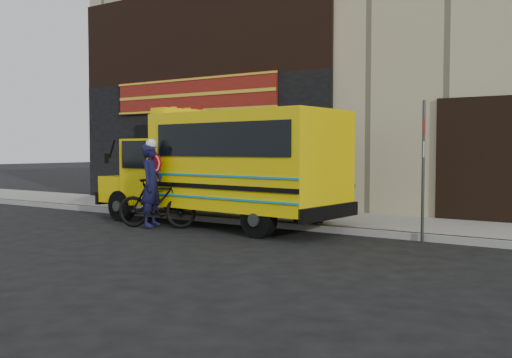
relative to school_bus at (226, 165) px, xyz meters
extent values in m
plane|color=black|center=(1.24, -2.15, -1.51)|extent=(120.00, 120.00, 0.00)
cube|color=gray|center=(1.24, 0.45, -1.43)|extent=(40.00, 0.20, 0.15)
cube|color=slate|center=(1.24, 1.95, -1.43)|extent=(40.00, 3.00, 0.15)
cube|color=tan|center=(1.24, 8.35, 4.64)|extent=(20.00, 10.00, 12.00)
cube|color=black|center=(-3.76, 3.40, 0.64)|extent=(10.00, 0.30, 4.00)
cube|color=black|center=(-3.76, 3.40, 4.14)|extent=(10.00, 0.28, 3.00)
cube|color=#5D160D|center=(-3.76, 3.23, 2.14)|extent=(6.50, 0.12, 1.10)
cube|color=black|center=(-5.56, 3.25, -0.11)|extent=(1.30, 0.10, 2.50)
cube|color=black|center=(-1.96, 3.25, -0.11)|extent=(1.30, 0.10, 2.50)
cylinder|color=black|center=(-2.91, -0.67, -1.11)|extent=(0.82, 0.35, 0.80)
cylinder|color=black|center=(-2.73, 1.22, -1.11)|extent=(0.82, 0.35, 0.80)
cylinder|color=black|center=(1.67, -1.11, -1.11)|extent=(0.82, 0.35, 0.80)
cylinder|color=black|center=(1.85, 0.78, -1.11)|extent=(0.82, 0.35, 0.80)
cube|color=#E3C304|center=(-3.26, 0.32, -0.71)|extent=(1.19, 2.09, 0.70)
cube|color=black|center=(-3.81, 0.37, -0.96)|extent=(0.31, 2.05, 0.35)
cube|color=#E3C304|center=(-2.17, 0.21, -0.21)|extent=(1.39, 2.20, 1.70)
cube|color=black|center=(-2.74, 0.27, 0.19)|extent=(0.23, 1.80, 0.90)
cube|color=#E3C304|center=(0.67, -0.06, 0.11)|extent=(4.69, 2.62, 2.25)
cube|color=black|center=(2.94, -0.28, -0.96)|extent=(0.33, 2.20, 0.30)
cube|color=black|center=(0.66, -1.17, 0.59)|extent=(3.89, 0.41, 0.75)
cube|color=#E3C304|center=(-1.57, 0.15, 1.27)|extent=(0.65, 1.64, 0.28)
cylinder|color=#B00708|center=(-1.25, -1.18, 0.04)|extent=(0.52, 0.08, 0.52)
cylinder|color=#363C38|center=(4.74, 0.26, -0.08)|extent=(0.06, 0.06, 2.87)
cube|color=red|center=(4.77, 0.19, 0.82)|extent=(0.10, 0.24, 0.36)
cube|color=white|center=(4.77, 0.19, 0.37)|extent=(0.10, 0.24, 0.31)
imported|color=black|center=(-1.22, -1.15, -0.92)|extent=(2.02, 1.24, 1.17)
imported|color=black|center=(-1.29, -1.23, -0.52)|extent=(0.67, 0.83, 1.97)
camera|label=1|loc=(8.24, -11.16, 0.38)|focal=40.00mm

